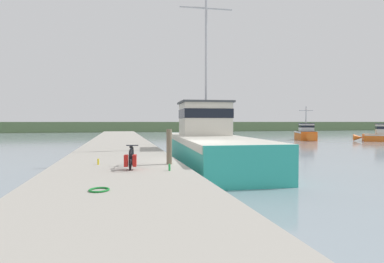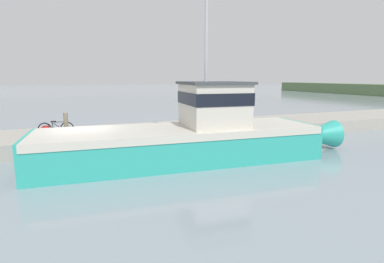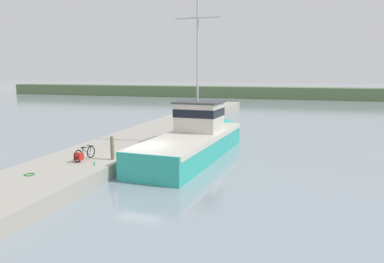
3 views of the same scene
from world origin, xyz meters
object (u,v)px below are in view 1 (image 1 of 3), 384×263
object	(u,v)px
fishing_boat_main	(208,142)
water_bottle_by_bike	(169,167)
mooring_post	(169,147)
water_bottle_on_curb	(98,162)
boat_orange_near	(306,133)
bicycle_touring	(131,158)

from	to	relation	value
fishing_boat_main	water_bottle_by_bike	size ratio (longest dim) A/B	68.01
mooring_post	water_bottle_on_curb	xyz separation A→B (m)	(-2.62, 0.48, -0.55)
water_bottle_on_curb	boat_orange_near	bearing A→B (deg)	42.94
mooring_post	water_bottle_on_curb	distance (m)	2.72
fishing_boat_main	water_bottle_by_bike	distance (m)	7.87
fishing_boat_main	bicycle_touring	world-z (taller)	fishing_boat_main
boat_orange_near	water_bottle_by_bike	world-z (taller)	boat_orange_near
fishing_boat_main	boat_orange_near	xyz separation A→B (m)	(18.80, 17.87, -0.32)
water_bottle_by_bike	water_bottle_on_curb	bearing A→B (deg)	139.67
mooring_post	bicycle_touring	bearing A→B (deg)	-154.03
fishing_boat_main	boat_orange_near	bearing A→B (deg)	47.46
water_bottle_by_bike	water_bottle_on_curb	size ratio (longest dim) A/B	1.01
fishing_boat_main	water_bottle_by_bike	bearing A→B (deg)	-112.12
bicycle_touring	mooring_post	bearing A→B (deg)	32.28
water_bottle_by_bike	boat_orange_near	bearing A→B (deg)	48.25
boat_orange_near	mooring_post	distance (m)	32.13
boat_orange_near	bicycle_touring	size ratio (longest dim) A/B	3.14
bicycle_touring	water_bottle_by_bike	distance (m)	1.48
fishing_boat_main	bicycle_touring	xyz separation A→B (m)	(-4.66, -6.24, -0.08)
mooring_post	water_bottle_on_curb	size ratio (longest dim) A/B	5.95
water_bottle_on_curb	fishing_boat_main	bearing A→B (deg)	40.93
mooring_post	water_bottle_by_bike	bearing A→B (deg)	-99.11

